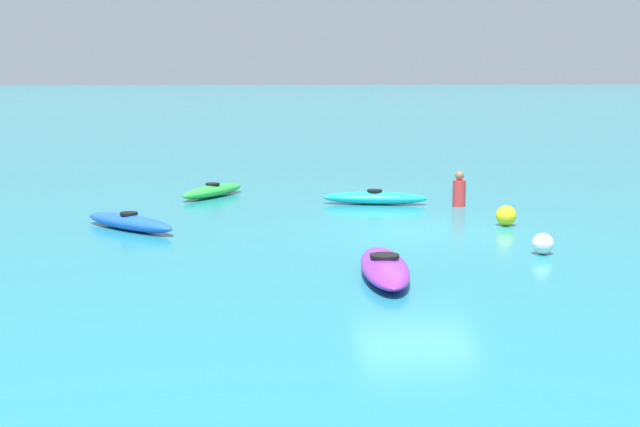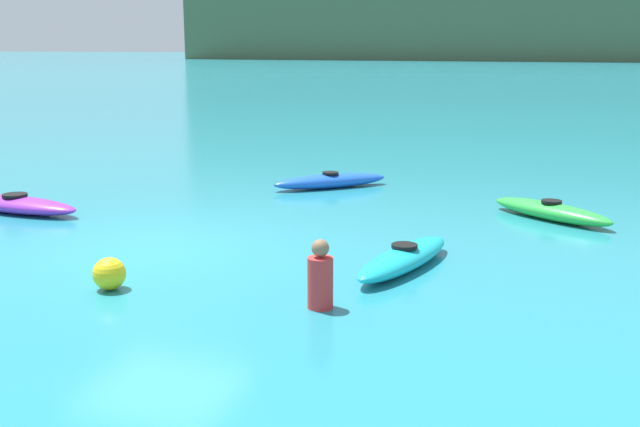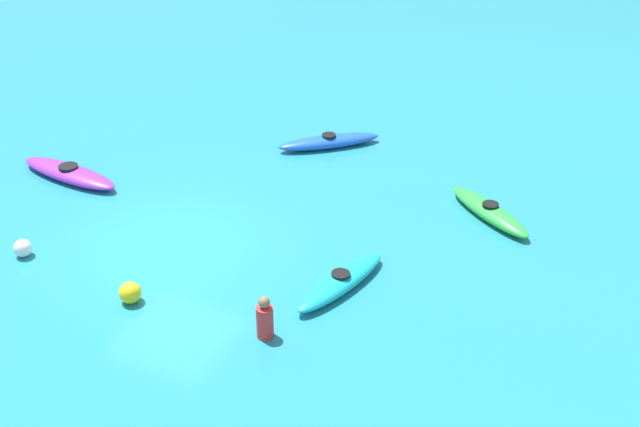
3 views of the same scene
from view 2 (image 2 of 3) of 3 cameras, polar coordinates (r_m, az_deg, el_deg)
ground_plane at (r=12.58m, az=-12.09°, el=-2.56°), size 600.00×600.00×0.00m
kayak_purple at (r=16.05m, az=-21.75°, el=0.65°), size 3.04×1.05×0.37m
kayak_green at (r=14.93m, az=16.83°, el=0.18°), size 2.47×1.97×0.37m
kayak_blue at (r=17.48m, az=0.78°, el=2.45°), size 2.44×2.27×0.37m
kayak_cyan at (r=11.24m, az=6.29°, el=-3.31°), size 1.18×2.69×0.37m
buoy_yellow at (r=10.60m, az=-15.43°, el=-4.35°), size 0.44×0.44×0.44m
person_near_shore at (r=9.47m, az=0.02°, el=-4.83°), size 0.36×0.36×0.88m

